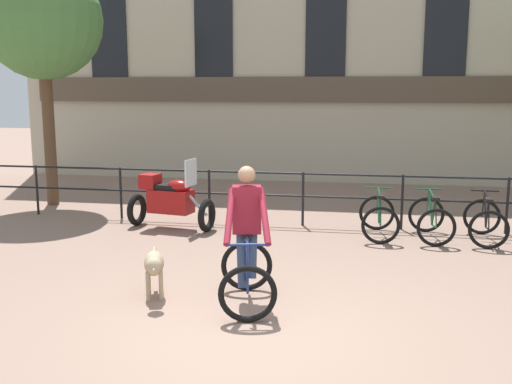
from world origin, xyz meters
name	(u,v)px	position (x,y,z in m)	size (l,w,h in m)	color
ground_plane	(253,330)	(0.00, 0.00, 0.00)	(60.00, 60.00, 0.00)	#8E7060
canal_railing	(303,190)	(0.00, 5.20, 0.71)	(15.05, 0.05, 1.05)	black
building_facade	(327,27)	(0.00, 10.99, 4.30)	(18.00, 0.72, 8.64)	#BCB299
cyclist_with_bike	(247,243)	(-0.25, 0.87, 0.76)	(0.91, 1.28, 1.70)	black
dog	(154,265)	(-1.44, 0.80, 0.43)	(0.45, 0.94, 0.62)	tan
parked_motorcycle	(170,199)	(-2.46, 4.49, 0.56)	(1.71, 0.90, 1.35)	black
parked_bicycle_near_lamp	(379,217)	(1.44, 4.54, 0.36)	(0.71, 1.14, 0.86)	black
parked_bicycle_mid_left	(431,219)	(2.35, 4.54, 0.36)	(0.73, 1.15, 0.86)	black
parked_bicycle_mid_right	(485,221)	(3.26, 4.54, 0.36)	(0.74, 1.15, 0.86)	black
tree_canalside_left	(43,21)	(-5.89, 6.30, 4.09)	(2.61, 2.61, 5.43)	brown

